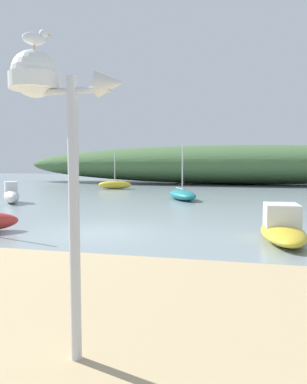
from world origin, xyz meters
The scene contains 8 objects.
ground_plane centered at (0.00, 0.00, 0.00)m, with size 120.00×120.00×0.00m, color gray.
distant_hill centered at (3.88, 30.83, 2.18)m, with size 49.91×10.91×4.35m, color #476B3D.
mast_structure centered at (2.73, -8.04, 3.05)m, with size 1.29×0.55×3.43m.
seagull_on_radar centered at (2.58, -8.03, 3.76)m, with size 0.29×0.27×0.23m.
motorboat_west_reach centered at (6.07, 0.14, 0.39)m, with size 1.41×3.62×1.11m.
sailboat_inner_mooring centered at (1.13, 11.72, 0.33)m, with size 2.90×4.08×3.71m.
motorboat_centre_water centered at (-8.52, 7.53, 0.50)m, with size 2.50×2.84×1.26m.
sailboat_east_reach centered at (-6.33, 19.84, 0.39)m, with size 3.15×1.67×3.27m.
Camera 1 is at (4.77, -11.71, 2.41)m, focal length 34.29 mm.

